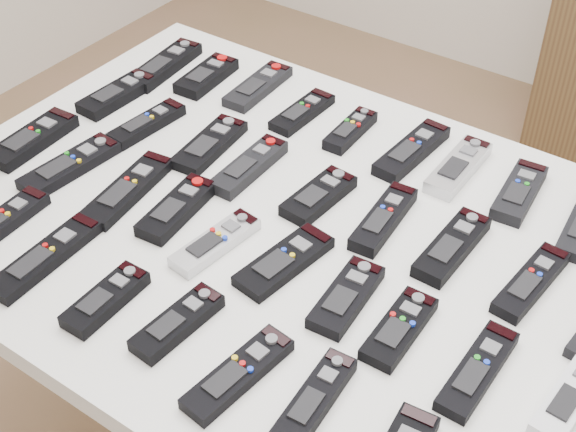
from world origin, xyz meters
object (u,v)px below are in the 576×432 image
Objects in this scene: table at (288,251)px; remote_2 at (258,86)px; remote_1 at (206,76)px; remote_21 at (177,208)px; remote_3 at (302,112)px; remote_26 at (478,370)px; remote_10 at (147,124)px; remote_12 at (249,166)px; remote_30 at (45,257)px; remote_7 at (519,192)px; remote_31 at (106,299)px; remote_32 at (178,323)px; remote_33 at (238,374)px; remote_0 at (165,65)px; remote_16 at (531,282)px; remote_9 at (117,94)px; remote_13 at (319,196)px; remote_20 at (128,189)px; remote_24 at (346,297)px; remote_27 at (571,397)px; remote_34 at (315,399)px; remote_29 at (2,222)px; remote_22 at (215,243)px; remote_11 at (210,145)px; remote_18 at (33,139)px; remote_25 at (399,329)px; remote_14 at (384,219)px; remote_4 at (350,130)px; remote_19 at (70,166)px; remote_15 at (452,247)px; remote_6 at (458,167)px; remote_23 at (284,261)px.

table is 7.02× the size of remote_2.
remote_1 is 0.93× the size of remote_21.
remote_2 reaches higher than remote_3.
remote_10 is at bearing 167.04° from remote_26.
remote_12 reaches higher than remote_30.
remote_7 is 1.13× the size of remote_31.
remote_32 is at bearing -69.35° from remote_12.
remote_31 is 0.24m from remote_33.
remote_31 is 0.81× the size of remote_33.
remote_16 is at bearing -15.96° from remote_0.
remote_9 is 1.15× the size of remote_13.
remote_31 is 0.12m from remote_32.
remote_24 is (0.44, -0.00, 0.00)m from remote_20.
remote_27 is 0.34m from remote_34.
remote_29 reaches higher than remote_3.
remote_30 is at bearing -131.04° from remote_22.
remote_26 is (0.63, -0.20, 0.00)m from remote_11.
remote_33 is at bearing -66.97° from table.
remote_3 is 0.90× the size of remote_26.
remote_11 is at bearing 73.20° from remote_20.
remote_0 reaches higher than remote_16.
remote_33 reaches higher than table.
remote_9 is at bearing 81.86° from remote_18.
remote_25 is 0.17m from remote_34.
table is 0.41m from remote_26.
remote_25 is at bearing 11.78° from remote_29.
remote_25 is at bearing 61.26° from remote_33.
remote_3 is 0.90× the size of remote_11.
remote_14 reaches higher than remote_22.
remote_9 reaches higher than remote_4.
remote_3 is at bearing 48.36° from remote_10.
remote_0 is 0.41m from remote_12.
remote_34 is (0.06, -0.18, 0.00)m from remote_24.
remote_9 is at bearing -126.37° from remote_1.
remote_27 is (0.91, 0.02, -0.00)m from remote_19.
remote_15 reaches higher than remote_25.
remote_13 is 0.90× the size of remote_21.
remote_10 is (0.12, -0.19, -0.00)m from remote_0.
remote_3 is 0.96× the size of remote_22.
remote_16 is 1.15× the size of remote_32.
remote_3 is 0.20m from remote_12.
remote_15 is (0.08, -0.20, 0.00)m from remote_6.
remote_29 reaches higher than remote_22.
remote_6 is at bearing -2.68° from remote_0.
remote_2 is 0.61m from remote_24.
remote_23 is (0.57, 0.00, -0.00)m from remote_18.
remote_1 is at bearing 68.72° from remote_18.
remote_22 and remote_33 have the same top height.
remote_16 is 1.13× the size of remote_24.
remote_19 is at bearing 178.47° from remote_25.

